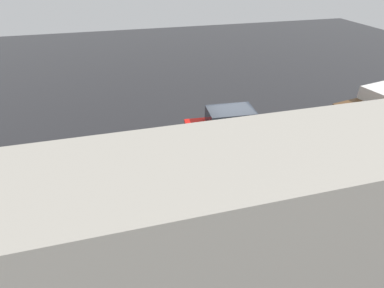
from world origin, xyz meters
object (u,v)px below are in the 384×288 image
fire_hydrant (169,172)px  pedestrian (153,163)px  sign_post (145,170)px  moving_hatchback (225,128)px  delivery_truck (383,110)px

fire_hydrant → pedestrian: size_ratio=0.50×
fire_hydrant → pedestrian: 0.88m
fire_hydrant → sign_post: (1.10, 1.11, 1.18)m
moving_hatchback → sign_post: 5.59m
fire_hydrant → pedestrian: pedestrian is taller
moving_hatchback → delivery_truck: 8.92m
moving_hatchback → sign_post: bearing=35.5°
sign_post → pedestrian: bearing=-109.6°
delivery_truck → pedestrian: size_ratio=3.50×
delivery_truck → pedestrian: bearing=4.7°
fire_hydrant → sign_post: bearing=45.3°
delivery_truck → sign_post: 13.58m
moving_hatchback → sign_post: (4.53, 3.23, 0.55)m
delivery_truck → fire_hydrant: 12.38m
sign_post → fire_hydrant: bearing=-134.7°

